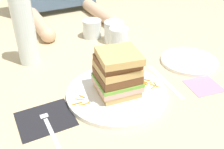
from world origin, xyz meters
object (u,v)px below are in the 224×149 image
at_px(empty_tumbler_0, 92,29).
at_px(knife, 166,82).
at_px(main_plate, 117,93).
at_px(empty_tumbler_1, 114,32).
at_px(side_plate, 189,61).
at_px(water_bottle, 24,26).
at_px(juice_glass, 119,43).
at_px(napkin_dark, 45,119).
at_px(fork, 48,123).
at_px(sandwich, 117,73).
at_px(napkin_pink, 204,86).

bearing_deg(empty_tumbler_0, knife, -81.80).
distance_m(main_plate, empty_tumbler_1, 0.36).
bearing_deg(side_plate, water_bottle, 151.68).
distance_m(main_plate, juice_glass, 0.25).
height_order(main_plate, napkin_dark, main_plate).
bearing_deg(fork, napkin_dark, 89.67).
relative_size(main_plate, fork, 1.74).
xyz_separation_m(fork, knife, (0.38, 0.01, -0.00)).
bearing_deg(water_bottle, knife, -43.71).
bearing_deg(juice_glass, main_plate, -120.28).
bearing_deg(napkin_dark, juice_glass, 33.03).
xyz_separation_m(sandwich, empty_tumbler_1, (0.16, 0.32, -0.03)).
xyz_separation_m(main_plate, water_bottle, (-0.17, 0.31, 0.13)).
bearing_deg(sandwich, juice_glass, 59.87).
height_order(empty_tumbler_0, empty_tumbler_1, empty_tumbler_1).
xyz_separation_m(fork, juice_glass, (0.34, 0.24, 0.04)).
relative_size(fork, water_bottle, 0.57).
xyz_separation_m(water_bottle, side_plate, (0.49, -0.26, -0.13)).
relative_size(juice_glass, napkin_pink, 1.07).
xyz_separation_m(main_plate, knife, (0.17, -0.01, -0.00)).
bearing_deg(napkin_dark, knife, -1.41).
distance_m(empty_tumbler_1, side_plate, 0.31).
distance_m(knife, water_bottle, 0.49).
height_order(fork, water_bottle, water_bottle).
relative_size(sandwich, knife, 0.65).
height_order(knife, empty_tumbler_0, empty_tumbler_0).
distance_m(main_plate, napkin_dark, 0.21).
bearing_deg(napkin_pink, empty_tumbler_0, 106.95).
bearing_deg(napkin_pink, empty_tumbler_1, 102.75).
height_order(knife, napkin_pink, same).
relative_size(empty_tumbler_0, napkin_pink, 0.79).
xyz_separation_m(juice_glass, napkin_pink, (0.13, -0.30, -0.05)).
bearing_deg(empty_tumbler_0, water_bottle, -161.78).
xyz_separation_m(side_plate, napkin_pink, (-0.06, -0.13, -0.00)).
height_order(main_plate, napkin_pink, main_plate).
distance_m(fork, juice_glass, 0.42).
height_order(knife, empty_tumbler_1, empty_tumbler_1).
bearing_deg(side_plate, juice_glass, 138.57).
bearing_deg(fork, empty_tumbler_0, 53.59).
height_order(juice_glass, side_plate, juice_glass).
bearing_deg(juice_glass, empty_tumbler_1, 70.13).
distance_m(main_plate, empty_tumbler_0, 0.42).
xyz_separation_m(water_bottle, empty_tumbler_0, (0.28, 0.09, -0.10)).
bearing_deg(sandwich, empty_tumbler_0, 75.42).
bearing_deg(side_plate, napkin_pink, -114.33).
relative_size(juice_glass, empty_tumbler_1, 1.23).
height_order(fork, empty_tumbler_1, empty_tumbler_1).
distance_m(knife, napkin_pink, 0.11).
distance_m(napkin_dark, water_bottle, 0.34).
bearing_deg(sandwich, water_bottle, 119.27).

